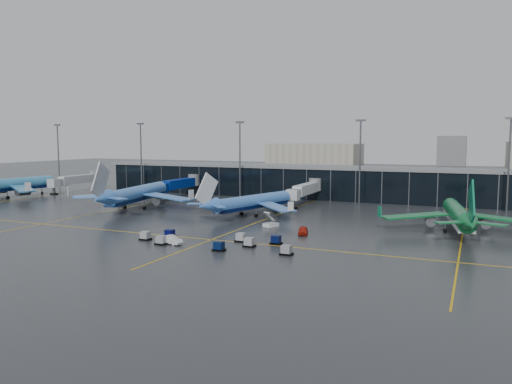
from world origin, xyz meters
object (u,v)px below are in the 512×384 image
at_px(baggage_carts, 217,241).
at_px(service_van_red, 303,230).
at_px(airliner_arkefly, 137,185).
at_px(airliner_klm_near, 253,194).
at_px(airliner_klm_west, 7,177).
at_px(airliner_aer_lingus, 458,204).
at_px(service_van_white, 171,240).
at_px(mobile_airstair, 271,223).

xyz_separation_m(baggage_carts, service_van_red, (11.38, 16.40, 0.06)).
relative_size(airliner_arkefly, baggage_carts, 1.37).
distance_m(airliner_arkefly, airliner_klm_near, 35.78).
relative_size(airliner_klm_west, airliner_aer_lingus, 1.17).
bearing_deg(airliner_aer_lingus, airliner_klm_west, 169.24).
xyz_separation_m(airliner_klm_west, service_van_red, (111.28, -21.36, -6.08)).
bearing_deg(airliner_klm_near, service_van_white, -73.29).
xyz_separation_m(airliner_arkefly, baggage_carts, (44.35, -34.72, -5.95)).
height_order(mobile_airstair, service_van_red, mobile_airstair).
height_order(airliner_klm_west, service_van_white, airliner_klm_west).
height_order(airliner_klm_near, baggage_carts, airliner_klm_near).
bearing_deg(airliner_aer_lingus, baggage_carts, -149.77).
xyz_separation_m(airliner_klm_west, mobile_airstair, (101.64, -15.39, -6.13)).
height_order(airliner_arkefly, baggage_carts, airliner_arkefly).
bearing_deg(airliner_arkefly, mobile_airstair, -26.00).
bearing_deg(airliner_klm_west, mobile_airstair, -2.57).
relative_size(mobile_airstair, service_van_white, 0.75).
height_order(airliner_arkefly, mobile_airstair, airliner_arkefly).
bearing_deg(service_van_red, airliner_klm_west, 153.20).
bearing_deg(airliner_klm_west, airliner_arkefly, 2.91).
bearing_deg(mobile_airstair, airliner_klm_near, 148.99).
relative_size(airliner_aer_lingus, service_van_red, 8.00).
relative_size(baggage_carts, service_van_red, 6.63).
bearing_deg(mobile_airstair, service_van_white, -90.71).
relative_size(airliner_klm_near, service_van_red, 7.65).
bearing_deg(airliner_klm_near, mobile_airstair, -35.87).
distance_m(airliner_klm_west, service_van_red, 113.47).
relative_size(airliner_klm_near, service_van_white, 7.35).
xyz_separation_m(airliner_aer_lingus, service_van_white, (-48.87, -35.50, -5.09)).
bearing_deg(airliner_klm_west, service_van_white, -17.80).
relative_size(airliner_klm_west, airliner_klm_near, 1.22).
relative_size(service_van_red, service_van_white, 0.96).
bearing_deg(airliner_klm_near, airliner_klm_west, -165.00).
relative_size(airliner_klm_west, mobile_airstair, 11.88).
bearing_deg(baggage_carts, airliner_arkefly, 141.94).
bearing_deg(service_van_red, baggage_carts, -140.70).
bearing_deg(mobile_airstair, airliner_arkefly, -173.84).
bearing_deg(airliner_arkefly, service_van_white, -57.09).
distance_m(airliner_klm_west, service_van_white, 100.30).
bearing_deg(airliner_arkefly, airliner_klm_near, -9.45).
relative_size(airliner_aer_lingus, baggage_carts, 1.21).
xyz_separation_m(airliner_klm_west, airliner_arkefly, (55.54, -3.04, -0.19)).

